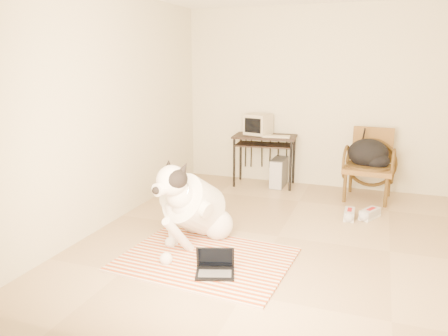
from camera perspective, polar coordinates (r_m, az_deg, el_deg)
The scene contains 15 objects.
floor at distance 4.95m, azimuth 7.04°, elevation -8.85°, with size 4.50×4.50×0.00m, color tan.
wall_back at distance 6.81m, azimuth 11.64°, elevation 8.93°, with size 4.50×4.50×0.00m, color beige.
wall_front at distance 2.48m, azimuth -3.63°, elevation 0.90°, with size 4.50×4.50×0.00m, color beige.
wall_left at distance 5.39m, azimuth -13.90°, elevation 7.57°, with size 4.50×4.50×0.00m, color beige.
rug at distance 4.38m, azimuth -2.43°, elevation -11.80°, with size 1.69×1.34×0.02m.
dog at distance 4.66m, azimuth -3.92°, elevation -5.12°, with size 0.71×1.37×0.99m.
laptop at distance 4.07m, azimuth -1.17°, elevation -12.82°, with size 0.41×0.35×0.24m.
computer_desk at distance 6.73m, azimuth 5.32°, elevation 3.31°, with size 0.98×0.60×0.79m.
crt_monitor at distance 6.80m, azimuth 4.48°, elevation 5.72°, with size 0.42×0.41×0.31m.
desk_keyboard at distance 6.58m, azimuth 6.86°, elevation 4.12°, with size 0.40×0.15×0.03m, color #B9AD91.
pc_tower at distance 6.81m, azimuth 7.16°, elevation -0.57°, with size 0.20×0.47×0.44m.
rattan_chair at distance 6.43m, azimuth 18.47°, elevation 0.49°, with size 0.69×0.67×0.98m.
backpack at distance 6.37m, azimuth 18.49°, elevation 1.69°, with size 0.56×0.45×0.40m.
sneaker_left at distance 5.65m, azimuth 16.05°, elevation -5.87°, with size 0.13×0.31×0.11m.
sneaker_right at distance 5.73m, azimuth 18.51°, elevation -5.72°, with size 0.27×0.36×0.12m.
Camera 1 is at (0.96, -4.47, 1.91)m, focal length 35.00 mm.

